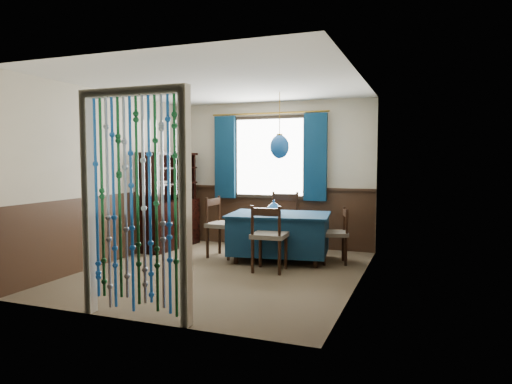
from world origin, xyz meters
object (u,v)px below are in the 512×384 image
at_px(sideboard, 169,215).
at_px(chair_right, 336,234).
at_px(chair_far, 284,220).
at_px(pendant_lamp, 280,147).
at_px(dining_table, 279,233).
at_px(chair_near, 269,236).
at_px(chair_left, 222,225).
at_px(vase_sideboard, 182,193).
at_px(bowl_shelf, 162,182).
at_px(vase_table, 274,208).

bearing_deg(sideboard, chair_right, 1.60).
bearing_deg(chair_far, pendant_lamp, 87.91).
xyz_separation_m(dining_table, chair_right, (0.83, 0.12, 0.02)).
relative_size(chair_near, chair_left, 0.97).
bearing_deg(vase_sideboard, bowl_shelf, -90.00).
height_order(chair_right, pendant_lamp, pendant_lamp).
height_order(dining_table, chair_near, chair_near).
distance_m(dining_table, sideboard, 2.09).
relative_size(chair_far, chair_left, 1.04).
relative_size(dining_table, chair_left, 1.71).
relative_size(sideboard, bowl_shelf, 7.93).
relative_size(chair_right, vase_table, 4.17).
bearing_deg(bowl_shelf, chair_near, -18.18).
xyz_separation_m(bowl_shelf, vase_sideboard, (0.00, 0.63, -0.22)).
distance_m(chair_right, bowl_shelf, 2.93).
height_order(chair_right, vase_table, vase_table).
bearing_deg(chair_far, chair_right, 136.71).
bearing_deg(chair_near, chair_left, 144.04).
height_order(chair_near, sideboard, sideboard).
distance_m(chair_left, pendant_lamp, 1.52).
height_order(chair_far, chair_right, chair_far).
height_order(chair_near, chair_left, chair_left).
bearing_deg(chair_far, vase_table, 82.80).
xyz_separation_m(dining_table, vase_table, (-0.05, -0.10, 0.39)).
relative_size(chair_far, sideboard, 0.60).
relative_size(chair_right, pendant_lamp, 0.83).
bearing_deg(chair_left, chair_far, 137.63).
height_order(chair_left, vase_sideboard, vase_sideboard).
bearing_deg(chair_right, vase_table, 87.14).
height_order(chair_right, bowl_shelf, bowl_shelf).
xyz_separation_m(chair_far, pendant_lamp, (0.13, -0.68, 1.19)).
height_order(vase_table, bowl_shelf, bowl_shelf).
xyz_separation_m(chair_near, sideboard, (-2.15, 0.97, 0.09)).
relative_size(chair_far, bowl_shelf, 4.74).
height_order(dining_table, chair_right, chair_right).
bearing_deg(chair_far, vase_sideboard, -10.58).
bearing_deg(vase_table, pendant_lamp, 61.87).
bearing_deg(vase_sideboard, vase_table, -19.92).
bearing_deg(dining_table, vase_table, -126.22).
distance_m(dining_table, vase_table, 0.41).
bearing_deg(pendant_lamp, chair_right, 8.19).
distance_m(bowl_shelf, vase_sideboard, 0.67).
height_order(dining_table, vase_sideboard, vase_sideboard).
distance_m(chair_near, chair_far, 1.40).
relative_size(chair_right, sideboard, 0.50).
distance_m(dining_table, chair_far, 0.70).
bearing_deg(vase_sideboard, chair_far, 2.26).
bearing_deg(vase_sideboard, dining_table, -16.90).
distance_m(chair_right, sideboard, 2.91).
xyz_separation_m(dining_table, chair_far, (-0.13, 0.68, 0.10)).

